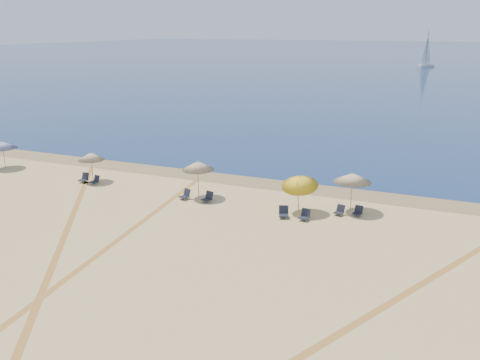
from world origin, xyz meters
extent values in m
plane|color=#0C2151|center=(0.00, 225.00, 0.01)|extent=(500.00, 500.00, 0.00)
plane|color=olive|center=(0.00, 24.00, 0.00)|extent=(500.00, 500.00, 0.00)
cylinder|color=gray|center=(-20.38, 19.88, 1.02)|extent=(0.05, 0.05, 2.04)
cone|color=white|center=(-20.38, 19.88, 1.89)|extent=(2.26, 2.26, 0.55)
sphere|color=gray|center=(-20.38, 19.88, 2.19)|extent=(0.08, 0.08, 0.08)
cylinder|color=gray|center=(-11.52, 19.58, 1.02)|extent=(0.05, 0.05, 2.04)
cone|color=#F9E6C7|center=(-11.52, 19.58, 1.89)|extent=(1.92, 1.92, 0.55)
sphere|color=gray|center=(-11.52, 19.58, 2.19)|extent=(0.08, 0.08, 0.08)
cylinder|color=gray|center=(-2.70, 19.30, 1.16)|extent=(0.05, 0.12, 2.33)
cone|color=#F9E6C7|center=(-2.70, 19.33, 2.17)|extent=(2.11, 2.12, 0.61)
sphere|color=gray|center=(-2.70, 19.33, 2.47)|extent=(0.08, 0.08, 0.08)
cylinder|color=gray|center=(4.26, 18.82, 1.05)|extent=(0.05, 0.69, 2.11)
cone|color=yellow|center=(4.26, 19.09, 1.95)|extent=(2.22, 2.29, 1.17)
sphere|color=gray|center=(4.26, 19.09, 2.25)|extent=(0.08, 0.08, 0.08)
cylinder|color=gray|center=(7.15, 20.54, 1.14)|extent=(0.05, 0.05, 2.28)
cone|color=#F9E6C7|center=(7.15, 20.54, 2.13)|extent=(2.29, 2.29, 0.55)
sphere|color=gray|center=(7.15, 20.54, 2.43)|extent=(0.08, 0.08, 0.08)
cube|color=black|center=(-11.97, 19.03, 0.18)|extent=(0.58, 0.58, 0.05)
cube|color=black|center=(-11.95, 19.30, 0.43)|extent=(0.57, 0.23, 0.50)
cylinder|color=#A5A5AD|center=(-12.19, 18.83, 0.09)|extent=(0.02, 0.02, 0.18)
cylinder|color=#A5A5AD|center=(-11.74, 18.81, 0.09)|extent=(0.02, 0.02, 0.18)
cube|color=black|center=(-10.94, 18.97, 0.17)|extent=(0.63, 0.63, 0.05)
cube|color=black|center=(-10.87, 19.21, 0.39)|extent=(0.54, 0.31, 0.46)
cylinder|color=#A5A5AD|center=(-11.14, 18.84, 0.08)|extent=(0.02, 0.02, 0.17)
cylinder|color=#A5A5AD|center=(-10.74, 18.73, 0.08)|extent=(0.02, 0.02, 0.17)
cube|color=black|center=(-3.37, 18.51, 0.18)|extent=(0.71, 0.71, 0.05)
cube|color=black|center=(-3.27, 18.76, 0.42)|extent=(0.58, 0.39, 0.49)
cylinder|color=#A5A5AD|center=(-3.57, 18.39, 0.09)|extent=(0.02, 0.02, 0.18)
cylinder|color=#A5A5AD|center=(-3.17, 18.23, 0.09)|extent=(0.02, 0.02, 0.18)
cube|color=black|center=(-1.74, 18.55, 0.18)|extent=(0.69, 0.69, 0.05)
cube|color=black|center=(-1.66, 18.82, 0.43)|extent=(0.60, 0.35, 0.50)
cylinder|color=#A5A5AD|center=(-1.95, 18.41, 0.09)|extent=(0.02, 0.02, 0.18)
cylinder|color=#A5A5AD|center=(-1.52, 18.29, 0.09)|extent=(0.02, 0.02, 0.18)
cube|color=black|center=(3.72, 17.77, 0.19)|extent=(0.73, 0.73, 0.05)
cube|color=black|center=(3.62, 18.03, 0.43)|extent=(0.60, 0.39, 0.51)
cylinder|color=#A5A5AD|center=(3.50, 17.48, 0.09)|extent=(0.02, 0.02, 0.19)
cylinder|color=#A5A5AD|center=(3.93, 17.64, 0.09)|extent=(0.02, 0.02, 0.19)
cube|color=black|center=(4.93, 17.84, 0.18)|extent=(0.61, 0.61, 0.05)
cube|color=black|center=(4.97, 18.10, 0.41)|extent=(0.56, 0.27, 0.48)
cylinder|color=#A5A5AD|center=(4.72, 17.68, 0.09)|extent=(0.02, 0.02, 0.18)
cylinder|color=#A5A5AD|center=(5.14, 17.61, 0.09)|extent=(0.02, 0.02, 0.18)
cube|color=black|center=(6.64, 19.45, 0.16)|extent=(0.63, 0.63, 0.05)
cube|color=black|center=(6.71, 19.69, 0.38)|extent=(0.54, 0.33, 0.45)
cylinder|color=#A5A5AD|center=(6.44, 19.33, 0.08)|extent=(0.02, 0.02, 0.16)
cylinder|color=#A5A5AD|center=(6.83, 19.21, 0.08)|extent=(0.02, 0.02, 0.16)
cube|color=black|center=(7.70, 19.77, 0.16)|extent=(0.58, 0.58, 0.04)
cube|color=black|center=(7.74, 20.00, 0.37)|extent=(0.52, 0.27, 0.44)
cylinder|color=#A5A5AD|center=(7.50, 19.63, 0.08)|extent=(0.02, 0.02, 0.16)
cylinder|color=#A5A5AD|center=(7.89, 19.55, 0.08)|extent=(0.02, 0.02, 0.16)
cube|color=white|center=(5.67, 143.93, 0.37)|extent=(4.70, 6.70, 0.73)
cylinder|color=gray|center=(5.67, 143.93, 5.12)|extent=(0.15, 0.15, 9.75)
plane|color=tan|center=(-3.25, 8.62, 0.00)|extent=(30.40, 30.40, 0.00)
plane|color=tan|center=(-3.35, 9.72, 0.00)|extent=(30.40, 30.40, 0.00)
plane|color=tan|center=(8.94, 6.95, 0.00)|extent=(37.69, 37.69, 0.00)
plane|color=tan|center=(9.44, 7.93, 0.00)|extent=(37.69, 37.69, 0.00)
plane|color=tan|center=(-6.81, 11.19, 0.00)|extent=(38.62, 38.62, 0.00)
plane|color=tan|center=(-7.40, 12.12, 0.00)|extent=(38.62, 38.62, 0.00)
camera|label=1|loc=(11.79, -8.85, 10.87)|focal=37.41mm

